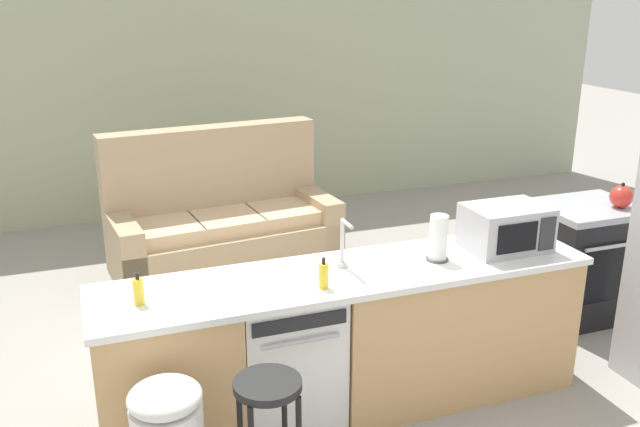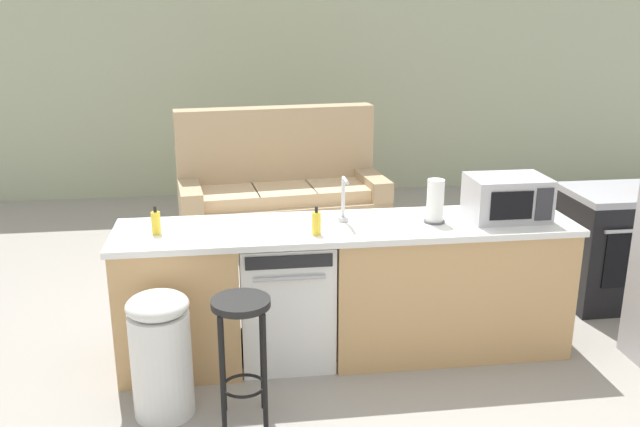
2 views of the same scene
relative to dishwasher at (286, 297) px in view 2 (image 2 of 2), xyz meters
The scene contains 13 objects.
ground_plane 0.49m from the dishwasher, ahead, with size 24.00×24.00×0.00m, color gray.
wall_back 4.33m from the dishwasher, 82.54° to the left, with size 10.00×0.06×2.60m.
kitchen_counter 0.49m from the dishwasher, ahead, with size 2.94×0.66×0.90m.
dishwasher is the anchor object (origin of this frame).
stove_range 2.66m from the dishwasher, 11.91° to the left, with size 0.76×0.68×0.90m.
microwave 1.58m from the dishwasher, ahead, with size 0.50×0.37×0.28m.
sink_faucet 0.72m from the dishwasher, ahead, with size 0.07×0.18×0.30m.
paper_towel_roll 1.15m from the dishwasher, ahead, with size 0.14×0.14×0.28m.
soap_bottle 0.60m from the dishwasher, 42.22° to the right, with size 0.06×0.06×0.18m.
dish_soap_bottle 0.96m from the dishwasher, behind, with size 0.06×0.06×0.18m.
bar_stool 0.78m from the dishwasher, 112.74° to the right, with size 0.32×0.32×0.74m.
trash_bin 0.94m from the dishwasher, 142.76° to the right, with size 0.35×0.35×0.74m.
couch 2.51m from the dishwasher, 86.28° to the left, with size 2.08×1.11×1.27m.
Camera 2 is at (-0.57, -4.04, 2.23)m, focal length 38.00 mm.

